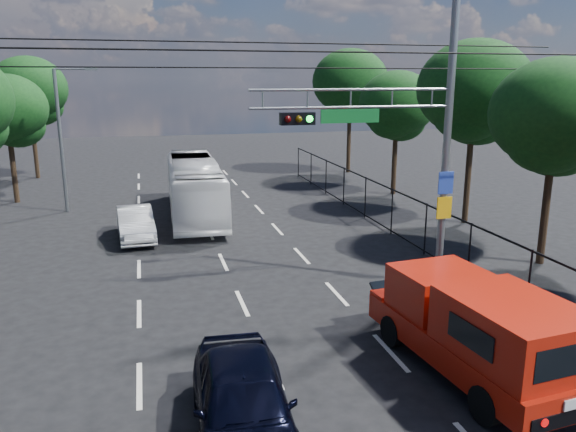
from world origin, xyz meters
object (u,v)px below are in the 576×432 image
object	(u,v)px
red_pickup	(475,326)
white_van	(136,223)
white_bus	(195,188)
signal_mast	(412,124)
navy_hatchback	(243,402)

from	to	relation	value
red_pickup	white_van	xyz separation A→B (m)	(-7.45, 13.42, -0.51)
red_pickup	white_bus	size ratio (longest dim) A/B	0.60
signal_mast	red_pickup	world-z (taller)	signal_mast
red_pickup	navy_hatchback	size ratio (longest dim) A/B	1.34
signal_mast	red_pickup	size ratio (longest dim) A/B	1.56
red_pickup	white_bus	distance (m)	17.52
white_van	red_pickup	bearing A→B (deg)	-65.11
red_pickup	signal_mast	bearing A→B (deg)	80.21
signal_mast	white_bus	xyz separation A→B (m)	(-5.58, 11.50, -3.84)
navy_hatchback	red_pickup	bearing A→B (deg)	14.59
navy_hatchback	white_van	bearing A→B (deg)	101.53
red_pickup	white_van	world-z (taller)	red_pickup
navy_hatchback	white_bus	size ratio (longest dim) A/B	0.45
signal_mast	navy_hatchback	xyz separation A→B (m)	(-6.39, -6.45, -4.47)
white_bus	white_van	world-z (taller)	white_bus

